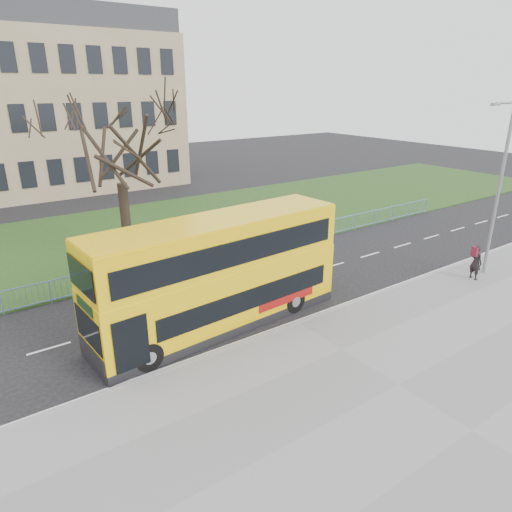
# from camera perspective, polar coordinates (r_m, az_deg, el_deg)

# --- Properties ---
(ground) EXTENTS (120.00, 120.00, 0.00)m
(ground) POSITION_cam_1_polar(r_m,az_deg,el_deg) (20.55, 2.43, -6.86)
(ground) COLOR black
(ground) RESTS_ON ground
(pavement) EXTENTS (80.00, 10.50, 0.12)m
(pavement) POSITION_cam_1_polar(r_m,az_deg,el_deg) (16.49, 17.32, -15.25)
(pavement) COLOR slate
(pavement) RESTS_ON ground
(kerb) EXTENTS (80.00, 0.20, 0.14)m
(kerb) POSITION_cam_1_polar(r_m,az_deg,el_deg) (19.46, 5.22, -8.38)
(kerb) COLOR gray
(kerb) RESTS_ON ground
(grass_verge) EXTENTS (80.00, 15.40, 0.08)m
(grass_verge) POSITION_cam_1_polar(r_m,az_deg,el_deg) (32.23, -13.19, 3.00)
(grass_verge) COLOR #1E3C16
(grass_verge) RESTS_ON ground
(guard_railing) EXTENTS (40.00, 0.12, 1.10)m
(guard_railing) POSITION_cam_1_polar(r_m,az_deg,el_deg) (25.42, -6.60, -0.10)
(guard_railing) COLOR #6789B7
(guard_railing) RESTS_ON ground
(bare_tree) EXTENTS (7.28, 7.28, 10.41)m
(bare_tree) POSITION_cam_1_polar(r_m,az_deg,el_deg) (26.10, -16.60, 10.51)
(bare_tree) COLOR black
(bare_tree) RESTS_ON grass_verge
(civic_building) EXTENTS (30.00, 15.00, 14.00)m
(civic_building) POSITION_cam_1_polar(r_m,az_deg,el_deg) (49.88, -28.98, 15.28)
(civic_building) COLOR #8D7B59
(civic_building) RESTS_ON ground
(yellow_bus) EXTENTS (10.99, 3.31, 4.54)m
(yellow_bus) POSITION_cam_1_polar(r_m,az_deg,el_deg) (18.50, -4.62, -1.82)
(yellow_bus) COLOR yellow
(yellow_bus) RESTS_ON ground
(pedestrian) EXTENTS (0.51, 0.70, 1.79)m
(pedestrian) POSITION_cam_1_polar(r_m,az_deg,el_deg) (25.76, 25.77, -0.72)
(pedestrian) COLOR black
(pedestrian) RESTS_ON pavement
(street_lamp) EXTENTS (1.83, 0.31, 8.64)m
(street_lamp) POSITION_cam_1_polar(r_m,az_deg,el_deg) (25.85, 28.05, 7.91)
(street_lamp) COLOR gray
(street_lamp) RESTS_ON pavement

